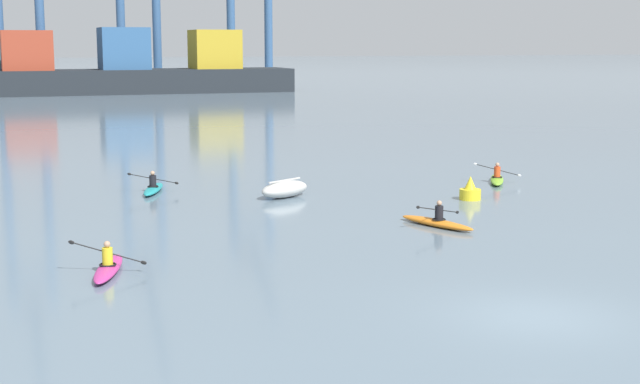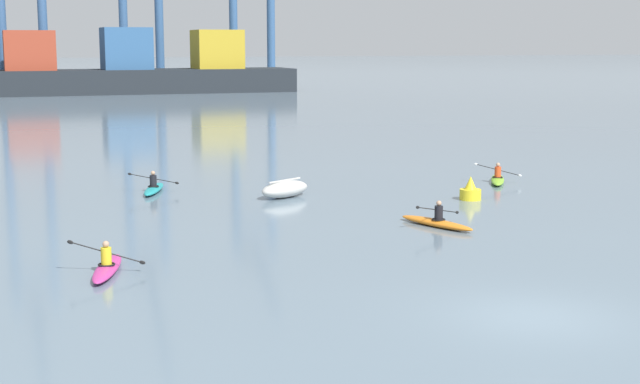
% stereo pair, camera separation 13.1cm
% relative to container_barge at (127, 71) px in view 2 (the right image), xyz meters
% --- Properties ---
extents(ground_plane, '(800.00, 800.00, 0.00)m').
position_rel_container_barge_xyz_m(ground_plane, '(-5.27, -103.35, -2.88)').
color(ground_plane, slate).
extents(container_barge, '(43.44, 8.39, 8.40)m').
position_rel_container_barge_xyz_m(container_barge, '(0.00, 0.00, 0.00)').
color(container_barge, '#1E2328').
rests_on(container_barge, ground).
extents(capsized_dinghy, '(2.80, 2.25, 0.76)m').
position_rel_container_barge_xyz_m(capsized_dinghy, '(-5.59, -84.70, -2.53)').
color(capsized_dinghy, beige).
rests_on(capsized_dinghy, ground).
extents(channel_buoy, '(0.90, 0.90, 1.00)m').
position_rel_container_barge_xyz_m(channel_buoy, '(1.52, -87.94, -2.52)').
color(channel_buoy, yellow).
rests_on(channel_buoy, ground).
extents(kayak_magenta, '(2.13, 3.43, 1.00)m').
position_rel_container_barge_xyz_m(kayak_magenta, '(-14.34, -95.47, -2.71)').
color(kayak_magenta, '#C13384').
rests_on(kayak_magenta, ground).
extents(kayak_lime, '(2.24, 3.24, 0.95)m').
position_rel_container_barge_xyz_m(kayak_lime, '(5.08, -84.10, -2.71)').
color(kayak_lime, '#7ABC2D').
rests_on(kayak_lime, ground).
extents(kayak_teal, '(2.14, 3.40, 0.95)m').
position_rel_container_barge_xyz_m(kayak_teal, '(-10.61, -81.44, -2.71)').
color(kayak_teal, teal).
rests_on(kayak_teal, ground).
extents(kayak_orange, '(2.13, 3.40, 0.95)m').
position_rel_container_barge_xyz_m(kayak_orange, '(-2.40, -92.59, -2.71)').
color(kayak_orange, orange).
rests_on(kayak_orange, ground).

